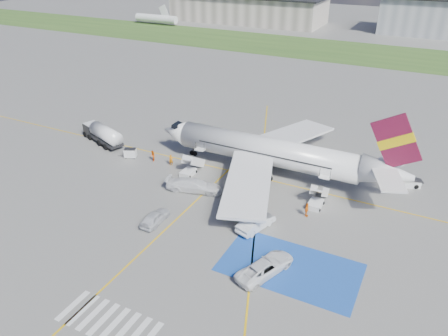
# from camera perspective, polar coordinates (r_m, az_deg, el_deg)

# --- Properties ---
(ground) EXTENTS (400.00, 400.00, 0.00)m
(ground) POSITION_cam_1_polar(r_m,az_deg,el_deg) (52.11, -0.40, -7.05)
(ground) COLOR #60605E
(ground) RESTS_ON ground
(grass_strip) EXTENTS (400.00, 30.00, 0.01)m
(grass_strip) POSITION_cam_1_polar(r_m,az_deg,el_deg) (137.69, 18.61, 13.91)
(grass_strip) COLOR #2D4C1E
(grass_strip) RESTS_ON ground
(taxiway_line_main) EXTENTS (120.00, 0.20, 0.01)m
(taxiway_line_main) POSITION_cam_1_polar(r_m,az_deg,el_deg) (61.41, 4.74, -1.31)
(taxiway_line_main) COLOR gold
(taxiway_line_main) RESTS_ON ground
(taxiway_line_cross) EXTENTS (0.20, 60.00, 0.01)m
(taxiway_line_cross) POSITION_cam_1_polar(r_m,az_deg,el_deg) (47.73, -11.53, -11.47)
(taxiway_line_cross) COLOR gold
(taxiway_line_cross) RESTS_ON ground
(taxiway_line_diag) EXTENTS (20.71, 56.45, 0.01)m
(taxiway_line_diag) POSITION_cam_1_polar(r_m,az_deg,el_deg) (61.41, 4.74, -1.31)
(taxiway_line_diag) COLOR gold
(taxiway_line_diag) RESTS_ON ground
(staging_box) EXTENTS (14.00, 8.00, 0.01)m
(staging_box) POSITION_cam_1_polar(r_m,az_deg,el_deg) (46.20, 8.61, -12.70)
(staging_box) COLOR #1A469E
(staging_box) RESTS_ON ground
(crosswalk) EXTENTS (9.00, 4.00, 0.01)m
(crosswalk) POSITION_cam_1_polar(r_m,az_deg,el_deg) (41.79, -14.82, -18.83)
(crosswalk) COLOR silver
(crosswalk) RESTS_ON ground
(terminal_west) EXTENTS (60.00, 22.00, 10.00)m
(terminal_west) POSITION_cam_1_polar(r_m,az_deg,el_deg) (185.50, 3.11, 20.07)
(terminal_west) COLOR gray
(terminal_west) RESTS_ON ground
(airliner) EXTENTS (36.81, 32.95, 11.92)m
(airliner) POSITION_cam_1_polar(r_m,az_deg,el_deg) (61.06, 6.89, 1.98)
(airliner) COLOR silver
(airliner) RESTS_ON ground
(airstairs_fwd) EXTENTS (1.90, 5.20, 3.60)m
(airstairs_fwd) POSITION_cam_1_polar(r_m,az_deg,el_deg) (62.29, -4.50, -0.20)
(airstairs_fwd) COLOR silver
(airstairs_fwd) RESTS_ON ground
(airstairs_aft) EXTENTS (1.90, 5.20, 3.60)m
(airstairs_aft) POSITION_cam_1_polar(r_m,az_deg,el_deg) (56.06, 11.98, -4.22)
(airstairs_aft) COLOR silver
(airstairs_aft) RESTS_ON ground
(fuel_tanker) EXTENTS (9.44, 5.47, 3.14)m
(fuel_tanker) POSITION_cam_1_polar(r_m,az_deg,el_deg) (74.05, -15.55, 4.13)
(fuel_tanker) COLOR black
(fuel_tanker) RESTS_ON ground
(gpu_cart) EXTENTS (2.08, 1.73, 1.50)m
(gpu_cart) POSITION_cam_1_polar(r_m,az_deg,el_deg) (68.16, -12.13, 1.86)
(gpu_cart) COLOR silver
(gpu_cart) RESTS_ON ground
(belt_loader) EXTENTS (5.54, 3.70, 1.62)m
(belt_loader) POSITION_cam_1_polar(r_m,az_deg,el_deg) (63.83, 22.07, -1.82)
(belt_loader) COLOR silver
(belt_loader) RESTS_ON ground
(car_silver_a) EXTENTS (1.87, 4.50, 1.52)m
(car_silver_a) POSITION_cam_1_polar(r_m,az_deg,el_deg) (52.16, -9.00, -6.39)
(car_silver_a) COLOR silver
(car_silver_a) RESTS_ON ground
(car_silver_b) EXTENTS (3.32, 5.54, 1.72)m
(car_silver_b) POSITION_cam_1_polar(r_m,az_deg,el_deg) (50.64, 4.19, -7.10)
(car_silver_b) COLOR silver
(car_silver_b) RESTS_ON ground
(van_white_a) EXTENTS (4.14, 5.76, 1.97)m
(van_white_a) POSITION_cam_1_polar(r_m,az_deg,el_deg) (44.64, 5.41, -12.51)
(van_white_a) COLOR white
(van_white_a) RESTS_ON ground
(van_white_b) EXTENTS (6.04, 3.61, 2.21)m
(van_white_b) POSITION_cam_1_polar(r_m,az_deg,el_deg) (57.74, -3.95, -2.04)
(van_white_b) COLOR white
(van_white_b) RESTS_ON ground
(crew_fwd) EXTENTS (0.73, 0.62, 1.68)m
(crew_fwd) POSITION_cam_1_polar(r_m,az_deg,el_deg) (64.77, -6.93, 1.04)
(crew_fwd) COLOR orange
(crew_fwd) RESTS_ON ground
(crew_nose) EXTENTS (0.98, 1.04, 1.70)m
(crew_nose) POSITION_cam_1_polar(r_m,az_deg,el_deg) (66.37, -9.31, 1.57)
(crew_nose) COLOR #FF650D
(crew_nose) RESTS_ON ground
(crew_aft) EXTENTS (0.46, 1.09, 1.85)m
(crew_aft) POSITION_cam_1_polar(r_m,az_deg,el_deg) (53.52, 10.76, -5.38)
(crew_aft) COLOR orange
(crew_aft) RESTS_ON ground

